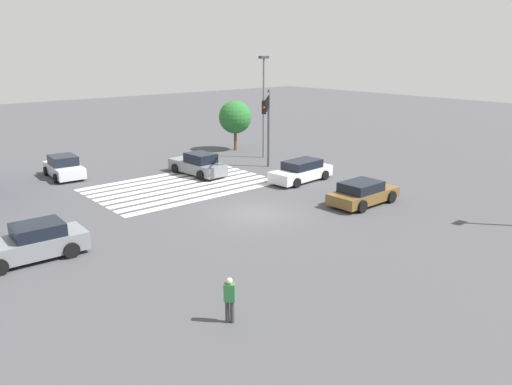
% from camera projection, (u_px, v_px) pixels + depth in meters
% --- Properties ---
extents(ground_plane, '(139.40, 139.40, 0.00)m').
position_uv_depth(ground_plane, '(256.00, 213.00, 27.17)').
color(ground_plane, '#47474C').
extents(crosswalk_markings, '(11.62, 7.25, 0.01)m').
position_uv_depth(crosswalk_markings, '(182.00, 186.00, 32.69)').
color(crosswalk_markings, silver).
rests_on(crosswalk_markings, ground_plane).
extents(traffic_signal_mast, '(4.00, 4.00, 5.77)m').
position_uv_depth(traffic_signal_mast, '(267.00, 112.00, 34.78)').
color(traffic_signal_mast, '#47474C').
rests_on(traffic_signal_mast, ground_plane).
extents(car_0, '(2.24, 4.83, 1.60)m').
position_uv_depth(car_0, '(198.00, 165.00, 35.37)').
color(car_0, gray).
rests_on(car_0, ground_plane).
extents(car_2, '(2.31, 4.28, 1.52)m').
position_uv_depth(car_2, '(64.00, 167.00, 34.72)').
color(car_2, silver).
rests_on(car_2, ground_plane).
extents(car_3, '(4.86, 2.29, 1.43)m').
position_uv_depth(car_3, '(301.00, 171.00, 33.67)').
color(car_3, silver).
rests_on(car_3, ground_plane).
extents(car_5, '(4.64, 2.23, 1.52)m').
position_uv_depth(car_5, '(32.00, 243.00, 21.13)').
color(car_5, gray).
rests_on(car_5, ground_plane).
extents(car_6, '(4.51, 2.22, 1.36)m').
position_uv_depth(car_6, '(363.00, 193.00, 28.65)').
color(car_6, brown).
rests_on(car_6, ground_plane).
extents(pedestrian, '(0.41, 0.41, 1.59)m').
position_uv_depth(pedestrian, '(230.00, 298.00, 16.10)').
color(pedestrian, '#38383D').
rests_on(pedestrian, ground_plane).
extents(street_light_pole_a, '(0.80, 0.36, 8.11)m').
position_uv_depth(street_light_pole_a, '(264.00, 98.00, 39.90)').
color(street_light_pole_a, slate).
rests_on(street_light_pole_a, ground_plane).
extents(tree_corner_b, '(2.85, 2.85, 4.34)m').
position_uv_depth(tree_corner_b, '(235.00, 117.00, 43.50)').
color(tree_corner_b, brown).
rests_on(tree_corner_b, ground_plane).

